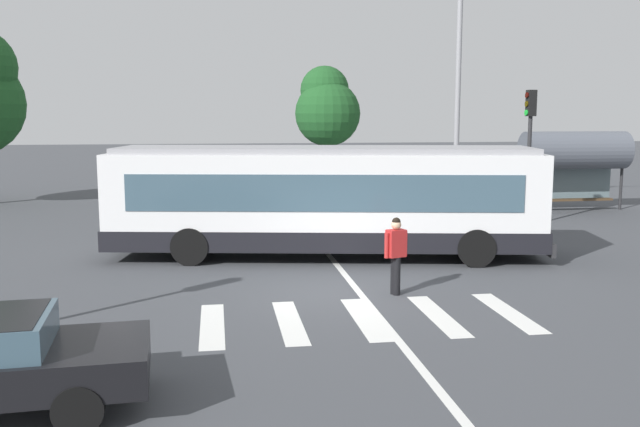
# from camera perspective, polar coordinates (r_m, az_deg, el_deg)

# --- Properties ---
(ground_plane) EXTENTS (160.00, 160.00, 0.00)m
(ground_plane) POSITION_cam_1_polar(r_m,az_deg,el_deg) (15.75, 1.31, -6.38)
(ground_plane) COLOR #424449
(city_transit_bus) EXTENTS (12.19, 4.62, 3.06)m
(city_transit_bus) POSITION_cam_1_polar(r_m,az_deg,el_deg) (19.21, 0.40, 1.08)
(city_transit_bus) COLOR black
(city_transit_bus) RESTS_ON ground_plane
(pedestrian_crossing_street) EXTENTS (0.55, 0.38, 1.72)m
(pedestrian_crossing_street) POSITION_cam_1_polar(r_m,az_deg,el_deg) (15.35, 6.22, -3.10)
(pedestrian_crossing_street) COLOR black
(pedestrian_crossing_street) RESTS_ON ground_plane
(parked_car_black) EXTENTS (2.18, 4.63, 1.35)m
(parked_car_black) POSITION_cam_1_polar(r_m,az_deg,el_deg) (31.46, -11.27, 2.18)
(parked_car_black) COLOR black
(parked_car_black) RESTS_ON ground_plane
(parked_car_teal) EXTENTS (2.02, 4.57, 1.35)m
(parked_car_teal) POSITION_cam_1_polar(r_m,az_deg,el_deg) (31.55, -6.34, 2.30)
(parked_car_teal) COLOR black
(parked_car_teal) RESTS_ON ground_plane
(parked_car_charcoal) EXTENTS (2.31, 4.67, 1.35)m
(parked_car_charcoal) POSITION_cam_1_polar(r_m,az_deg,el_deg) (32.04, -1.16, 2.44)
(parked_car_charcoal) COLOR black
(parked_car_charcoal) RESTS_ON ground_plane
(parked_car_white) EXTENTS (2.37, 4.69, 1.35)m
(parked_car_white) POSITION_cam_1_polar(r_m,az_deg,el_deg) (32.59, 3.41, 2.52)
(parked_car_white) COLOR black
(parked_car_white) RESTS_ON ground_plane
(traffic_light_far_corner) EXTENTS (0.33, 0.32, 4.77)m
(traffic_light_far_corner) POSITION_cam_1_polar(r_m,az_deg,el_deg) (25.44, 16.77, 6.11)
(traffic_light_far_corner) COLOR #28282B
(traffic_light_far_corner) RESTS_ON ground_plane
(bus_stop_shelter) EXTENTS (4.38, 1.54, 3.25)m
(bus_stop_shelter) POSITION_cam_1_polar(r_m,az_deg,el_deg) (30.37, 20.11, 4.76)
(bus_stop_shelter) COLOR #28282B
(bus_stop_shelter) RESTS_ON ground_plane
(twin_arm_street_lamp) EXTENTS (4.75, 0.32, 10.41)m
(twin_arm_street_lamp) POSITION_cam_1_polar(r_m,az_deg,el_deg) (26.77, 11.30, 13.04)
(twin_arm_street_lamp) COLOR #939399
(twin_arm_street_lamp) RESTS_ON ground_plane
(background_tree_right) EXTENTS (3.26, 3.26, 6.34)m
(background_tree_right) POSITION_cam_1_polar(r_m,az_deg,el_deg) (35.11, 0.55, 8.70)
(background_tree_right) COLOR brown
(background_tree_right) RESTS_ON ground_plane
(crosswalk_painted_stripes) EXTENTS (6.33, 2.88, 0.01)m
(crosswalk_painted_stripes) POSITION_cam_1_polar(r_m,az_deg,el_deg) (13.74, 3.69, -8.56)
(crosswalk_painted_stripes) COLOR silver
(crosswalk_painted_stripes) RESTS_ON ground_plane
(lane_center_line) EXTENTS (0.16, 24.00, 0.01)m
(lane_center_line) POSITION_cam_1_polar(r_m,az_deg,el_deg) (17.75, 1.80, -4.71)
(lane_center_line) COLOR silver
(lane_center_line) RESTS_ON ground_plane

